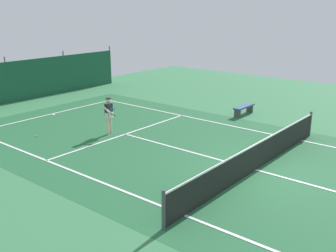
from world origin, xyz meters
name	(u,v)px	position (x,y,z in m)	size (l,w,h in m)	color
ground_plane	(255,170)	(0.00, 0.00, 0.00)	(36.00, 36.00, 0.00)	#387A4C
court_surface	(255,170)	(0.00, 0.00, 0.00)	(11.02, 26.60, 0.01)	#236038
tennis_net	(256,156)	(0.00, 0.00, 0.51)	(10.12, 0.10, 1.10)	black
back_fence	(4,91)	(0.00, 16.49, 0.67)	(16.30, 0.98, 2.70)	#195138
tennis_player	(109,113)	(-0.39, 6.99, 0.96)	(0.63, 0.80, 1.64)	beige
tennis_ball_near_player	(36,136)	(-2.73, 9.18, 0.03)	(0.07, 0.07, 0.07)	#CCDB33
parked_car	(3,80)	(1.31, 19.01, 0.84)	(2.14, 4.26, 1.68)	silver
courtside_bench	(244,108)	(6.31, 3.97, 0.37)	(1.60, 0.40, 0.49)	#335184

